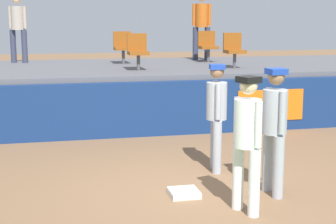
{
  "coord_description": "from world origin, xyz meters",
  "views": [
    {
      "loc": [
        -2.02,
        -6.73,
        2.43
      ],
      "look_at": [
        -0.28,
        0.96,
        1.0
      ],
      "focal_mm": 55.9,
      "sensor_mm": 36.0,
      "label": 1
    }
  ],
  "objects_px": {
    "seat_back_center": "(123,46)",
    "seat_front_right": "(234,48)",
    "seat_front_center": "(138,50)",
    "player_runner_visitor": "(216,110)",
    "spectator_hooded": "(202,21)",
    "player_fielder_home": "(247,135)",
    "player_coach_visitor": "(274,123)",
    "spectator_capped": "(18,24)",
    "first_base": "(184,193)",
    "seat_back_right": "(208,45)"
  },
  "relations": [
    {
      "from": "seat_back_center",
      "to": "seat_front_right",
      "type": "distance_m",
      "value": 3.02
    },
    {
      "from": "seat_front_center",
      "to": "player_runner_visitor",
      "type": "bearing_deg",
      "value": -82.49
    },
    {
      "from": "seat_front_center",
      "to": "spectator_hooded",
      "type": "bearing_deg",
      "value": 48.31
    },
    {
      "from": "player_fielder_home",
      "to": "player_coach_visitor",
      "type": "distance_m",
      "value": 0.83
    },
    {
      "from": "seat_back_center",
      "to": "player_fielder_home",
      "type": "bearing_deg",
      "value": -86.69
    },
    {
      "from": "player_coach_visitor",
      "to": "seat_back_center",
      "type": "height_order",
      "value": "seat_back_center"
    },
    {
      "from": "seat_front_center",
      "to": "seat_back_center",
      "type": "bearing_deg",
      "value": 93.09
    },
    {
      "from": "seat_front_center",
      "to": "seat_front_right",
      "type": "distance_m",
      "value": 2.33
    },
    {
      "from": "spectator_capped",
      "to": "first_base",
      "type": "bearing_deg",
      "value": 129.54
    },
    {
      "from": "seat_back_center",
      "to": "seat_back_right",
      "type": "distance_m",
      "value": 2.33
    },
    {
      "from": "spectator_hooded",
      "to": "spectator_capped",
      "type": "relative_size",
      "value": 1.06
    },
    {
      "from": "seat_front_right",
      "to": "spectator_hooded",
      "type": "xyz_separation_m",
      "value": [
        -0.06,
        2.55,
        0.63
      ]
    },
    {
      "from": "player_coach_visitor",
      "to": "spectator_capped",
      "type": "bearing_deg",
      "value": -159.14
    },
    {
      "from": "seat_front_right",
      "to": "spectator_hooded",
      "type": "height_order",
      "value": "spectator_hooded"
    },
    {
      "from": "seat_back_center",
      "to": "seat_back_right",
      "type": "bearing_deg",
      "value": 0.0
    },
    {
      "from": "spectator_hooded",
      "to": "seat_front_right",
      "type": "bearing_deg",
      "value": 107.62
    },
    {
      "from": "seat_back_right",
      "to": "spectator_capped",
      "type": "bearing_deg",
      "value": 170.26
    },
    {
      "from": "player_fielder_home",
      "to": "player_coach_visitor",
      "type": "height_order",
      "value": "player_coach_visitor"
    },
    {
      "from": "spectator_capped",
      "to": "spectator_hooded",
      "type": "bearing_deg",
      "value": -159.52
    },
    {
      "from": "seat_front_center",
      "to": "spectator_capped",
      "type": "relative_size",
      "value": 0.47
    },
    {
      "from": "seat_front_center",
      "to": "seat_front_right",
      "type": "xyz_separation_m",
      "value": [
        2.33,
        -0.0,
        -0.0
      ]
    },
    {
      "from": "player_fielder_home",
      "to": "seat_back_right",
      "type": "bearing_deg",
      "value": 147.32
    },
    {
      "from": "spectator_capped",
      "to": "seat_back_right",
      "type": "bearing_deg",
      "value": -167.98
    },
    {
      "from": "player_fielder_home",
      "to": "seat_front_right",
      "type": "distance_m",
      "value": 6.36
    },
    {
      "from": "player_fielder_home",
      "to": "seat_back_center",
      "type": "relative_size",
      "value": 2.06
    },
    {
      "from": "first_base",
      "to": "spectator_hooded",
      "type": "relative_size",
      "value": 0.21
    },
    {
      "from": "seat_front_right",
      "to": "seat_back_right",
      "type": "bearing_deg",
      "value": 93.26
    },
    {
      "from": "player_runner_visitor",
      "to": "spectator_hooded",
      "type": "bearing_deg",
      "value": 176.72
    },
    {
      "from": "player_coach_visitor",
      "to": "seat_front_right",
      "type": "distance_m",
      "value": 5.65
    },
    {
      "from": "player_coach_visitor",
      "to": "seat_back_center",
      "type": "bearing_deg",
      "value": -175.57
    },
    {
      "from": "player_fielder_home",
      "to": "spectator_hooded",
      "type": "height_order",
      "value": "spectator_hooded"
    },
    {
      "from": "seat_front_right",
      "to": "player_fielder_home",
      "type": "bearing_deg",
      "value": -108.22
    },
    {
      "from": "spectator_hooded",
      "to": "first_base",
      "type": "bearing_deg",
      "value": 88.31
    },
    {
      "from": "seat_back_right",
      "to": "spectator_capped",
      "type": "xyz_separation_m",
      "value": [
        -5.0,
        0.86,
        0.56
      ]
    },
    {
      "from": "player_runner_visitor",
      "to": "seat_front_center",
      "type": "height_order",
      "value": "seat_front_center"
    },
    {
      "from": "player_runner_visitor",
      "to": "seat_back_right",
      "type": "distance_m",
      "value": 6.25
    },
    {
      "from": "seat_back_right",
      "to": "player_coach_visitor",
      "type": "bearing_deg",
      "value": -99.86
    },
    {
      "from": "player_coach_visitor",
      "to": "seat_front_center",
      "type": "relative_size",
      "value": 2.09
    },
    {
      "from": "first_base",
      "to": "seat_front_center",
      "type": "xyz_separation_m",
      "value": [
        0.25,
        5.23,
        1.66
      ]
    },
    {
      "from": "player_fielder_home",
      "to": "seat_front_right",
      "type": "xyz_separation_m",
      "value": [
        1.98,
        6.0,
        0.7
      ]
    },
    {
      "from": "player_runner_visitor",
      "to": "seat_back_center",
      "type": "relative_size",
      "value": 2.04
    },
    {
      "from": "first_base",
      "to": "player_fielder_home",
      "type": "height_order",
      "value": "player_fielder_home"
    },
    {
      "from": "first_base",
      "to": "seat_back_right",
      "type": "bearing_deg",
      "value": 70.63
    },
    {
      "from": "player_runner_visitor",
      "to": "first_base",
      "type": "bearing_deg",
      "value": -26.06
    },
    {
      "from": "player_coach_visitor",
      "to": "seat_front_right",
      "type": "xyz_separation_m",
      "value": [
        1.36,
        5.45,
        0.68
      ]
    },
    {
      "from": "seat_front_center",
      "to": "seat_back_right",
      "type": "bearing_deg",
      "value": 38.94
    },
    {
      "from": "seat_back_center",
      "to": "spectator_hooded",
      "type": "distance_m",
      "value": 2.56
    },
    {
      "from": "spectator_hooded",
      "to": "seat_back_right",
      "type": "bearing_deg",
      "value": 103.14
    },
    {
      "from": "seat_back_right",
      "to": "seat_back_center",
      "type": "bearing_deg",
      "value": -180.0
    },
    {
      "from": "player_runner_visitor",
      "to": "seat_back_center",
      "type": "bearing_deg",
      "value": -162.78
    }
  ]
}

